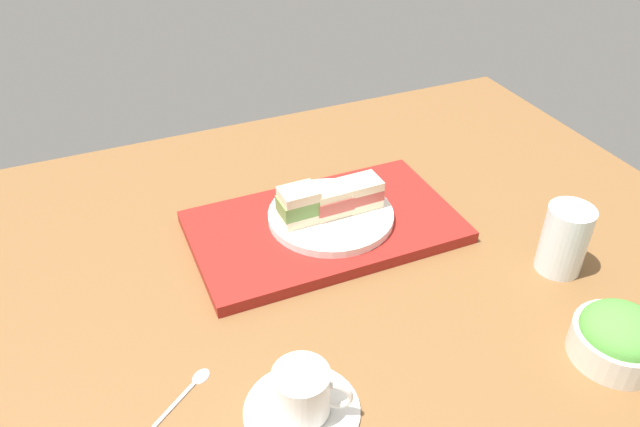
{
  "coord_description": "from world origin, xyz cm",
  "views": [
    {
      "loc": [
        30.54,
        72.47,
        65.06
      ],
      "look_at": [
        -2.4,
        -4.12,
        5.0
      ],
      "focal_mm": 34.41,
      "sensor_mm": 36.0,
      "label": 1
    }
  ],
  "objects_px": {
    "sandwich_plate": "(331,215)",
    "drinking_glass": "(564,239)",
    "sandwich_far": "(299,205)",
    "salad_bowl": "(619,337)",
    "sandwich_near": "(362,192)",
    "sandwich_middle": "(331,200)",
    "coffee_cup": "(302,397)",
    "teaspoon": "(193,383)"
  },
  "relations": [
    {
      "from": "sandwich_plate",
      "to": "teaspoon",
      "type": "height_order",
      "value": "sandwich_plate"
    },
    {
      "from": "sandwich_middle",
      "to": "teaspoon",
      "type": "bearing_deg",
      "value": 38.15
    },
    {
      "from": "teaspoon",
      "to": "coffee_cup",
      "type": "bearing_deg",
      "value": 140.57
    },
    {
      "from": "sandwich_middle",
      "to": "salad_bowl",
      "type": "xyz_separation_m",
      "value": [
        -0.24,
        0.42,
        -0.03
      ]
    },
    {
      "from": "sandwich_far",
      "to": "salad_bowl",
      "type": "distance_m",
      "value": 0.51
    },
    {
      "from": "sandwich_near",
      "to": "salad_bowl",
      "type": "distance_m",
      "value": 0.45
    },
    {
      "from": "sandwich_near",
      "to": "sandwich_middle",
      "type": "bearing_deg",
      "value": -0.12
    },
    {
      "from": "drinking_glass",
      "to": "teaspoon",
      "type": "distance_m",
      "value": 0.6
    },
    {
      "from": "sandwich_near",
      "to": "drinking_glass",
      "type": "relative_size",
      "value": 0.56
    },
    {
      "from": "teaspoon",
      "to": "drinking_glass",
      "type": "bearing_deg",
      "value": 179.86
    },
    {
      "from": "sandwich_middle",
      "to": "drinking_glass",
      "type": "bearing_deg",
      "value": 140.77
    },
    {
      "from": "salad_bowl",
      "to": "sandwich_near",
      "type": "bearing_deg",
      "value": -66.5
    },
    {
      "from": "drinking_glass",
      "to": "coffee_cup",
      "type": "bearing_deg",
      "value": 11.05
    },
    {
      "from": "sandwich_plate",
      "to": "sandwich_middle",
      "type": "bearing_deg",
      "value": 90.0
    },
    {
      "from": "drinking_glass",
      "to": "sandwich_plate",
      "type": "bearing_deg",
      "value": -39.23
    },
    {
      "from": "salad_bowl",
      "to": "teaspoon",
      "type": "xyz_separation_m",
      "value": [
        0.54,
        -0.18,
        -0.03
      ]
    },
    {
      "from": "coffee_cup",
      "to": "drinking_glass",
      "type": "xyz_separation_m",
      "value": [
        -0.48,
        -0.09,
        0.03
      ]
    },
    {
      "from": "sandwich_middle",
      "to": "drinking_glass",
      "type": "relative_size",
      "value": 0.58
    },
    {
      "from": "sandwich_near",
      "to": "salad_bowl",
      "type": "relative_size",
      "value": 0.51
    },
    {
      "from": "sandwich_near",
      "to": "drinking_glass",
      "type": "distance_m",
      "value": 0.34
    },
    {
      "from": "sandwich_near",
      "to": "salad_bowl",
      "type": "xyz_separation_m",
      "value": [
        -0.18,
        0.42,
        -0.03
      ]
    },
    {
      "from": "sandwich_plate",
      "to": "drinking_glass",
      "type": "bearing_deg",
      "value": 140.77
    },
    {
      "from": "teaspoon",
      "to": "salad_bowl",
      "type": "bearing_deg",
      "value": 161.85
    },
    {
      "from": "sandwich_plate",
      "to": "drinking_glass",
      "type": "relative_size",
      "value": 1.88
    },
    {
      "from": "sandwich_middle",
      "to": "coffee_cup",
      "type": "xyz_separation_m",
      "value": [
        0.19,
        0.33,
        -0.03
      ]
    },
    {
      "from": "sandwich_far",
      "to": "drinking_glass",
      "type": "height_order",
      "value": "drinking_glass"
    },
    {
      "from": "drinking_glass",
      "to": "sandwich_far",
      "type": "bearing_deg",
      "value": -34.25
    },
    {
      "from": "coffee_cup",
      "to": "teaspoon",
      "type": "xyz_separation_m",
      "value": [
        0.12,
        -0.1,
        -0.03
      ]
    },
    {
      "from": "drinking_glass",
      "to": "teaspoon",
      "type": "bearing_deg",
      "value": -0.14
    },
    {
      "from": "sandwich_plate",
      "to": "salad_bowl",
      "type": "xyz_separation_m",
      "value": [
        -0.24,
        0.42,
        0.01
      ]
    },
    {
      "from": "coffee_cup",
      "to": "drinking_glass",
      "type": "distance_m",
      "value": 0.49
    },
    {
      "from": "sandwich_plate",
      "to": "sandwich_far",
      "type": "xyz_separation_m",
      "value": [
        0.06,
        -0.0,
        0.04
      ]
    },
    {
      "from": "sandwich_middle",
      "to": "sandwich_far",
      "type": "distance_m",
      "value": 0.06
    },
    {
      "from": "sandwich_far",
      "to": "sandwich_middle",
      "type": "bearing_deg",
      "value": 179.88
    },
    {
      "from": "teaspoon",
      "to": "sandwich_plate",
      "type": "bearing_deg",
      "value": -141.85
    },
    {
      "from": "sandwich_middle",
      "to": "salad_bowl",
      "type": "height_order",
      "value": "sandwich_middle"
    },
    {
      "from": "coffee_cup",
      "to": "teaspoon",
      "type": "height_order",
      "value": "coffee_cup"
    },
    {
      "from": "coffee_cup",
      "to": "sandwich_far",
      "type": "bearing_deg",
      "value": -111.1
    },
    {
      "from": "salad_bowl",
      "to": "teaspoon",
      "type": "bearing_deg",
      "value": -18.15
    },
    {
      "from": "salad_bowl",
      "to": "teaspoon",
      "type": "height_order",
      "value": "salad_bowl"
    },
    {
      "from": "sandwich_near",
      "to": "drinking_glass",
      "type": "xyz_separation_m",
      "value": [
        -0.23,
        0.24,
        -0.0
      ]
    },
    {
      "from": "sandwich_near",
      "to": "sandwich_plate",
      "type": "bearing_deg",
      "value": -0.12
    }
  ]
}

